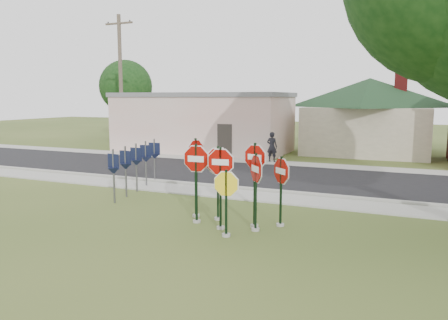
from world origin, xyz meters
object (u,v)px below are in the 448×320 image
at_px(stop_sign_center, 221,176).
at_px(stop_sign_left, 196,171).
at_px(utility_pole_near, 121,82).
at_px(stop_sign_yellow, 226,196).
at_px(pedestrian, 272,147).

relative_size(stop_sign_center, stop_sign_left, 0.99).
height_order(stop_sign_left, utility_pole_near, utility_pole_near).
bearing_deg(stop_sign_left, stop_sign_center, -18.84).
bearing_deg(stop_sign_yellow, stop_sign_center, 126.44).
xyz_separation_m(stop_sign_center, utility_pole_near, (-13.88, 14.08, 3.39)).
distance_m(utility_pole_near, pedestrian, 11.98).
height_order(stop_sign_center, pedestrian, stop_sign_center).
distance_m(stop_sign_center, pedestrian, 13.70).
height_order(stop_sign_center, utility_pole_near, utility_pole_near).
height_order(stop_sign_yellow, utility_pole_near, utility_pole_near).
distance_m(stop_sign_center, utility_pole_near, 20.06).
distance_m(stop_sign_yellow, stop_sign_left, 1.72).
relative_size(stop_sign_left, pedestrian, 1.45).
bearing_deg(stop_sign_center, pedestrian, 101.02).
relative_size(stop_sign_center, pedestrian, 1.43).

